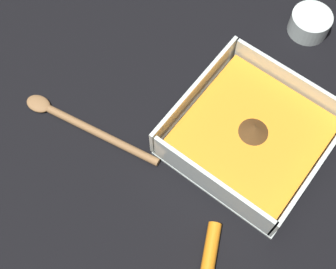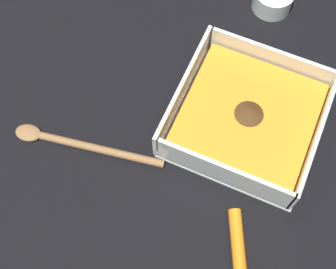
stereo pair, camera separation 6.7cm
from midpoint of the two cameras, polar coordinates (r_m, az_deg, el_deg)
ground_plane at (r=0.72m, az=12.31°, el=-1.48°), size 4.00×4.00×0.00m
square_dish at (r=0.70m, az=12.70°, el=-0.39°), size 0.21×0.21×0.06m
spice_bowl at (r=0.84m, az=19.15°, el=12.43°), size 0.07×0.07×0.04m
wooden_spoon at (r=0.72m, az=-7.66°, el=0.78°), size 0.06×0.23×0.01m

